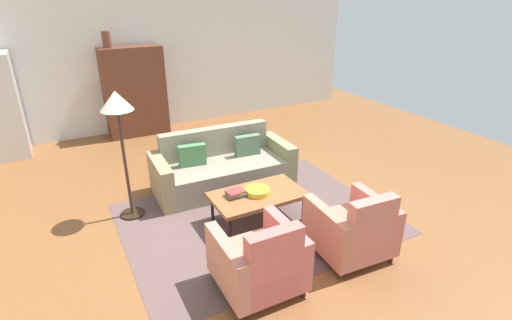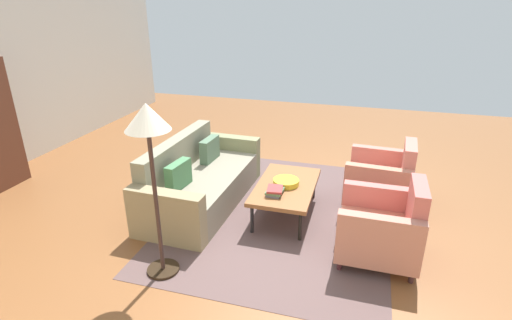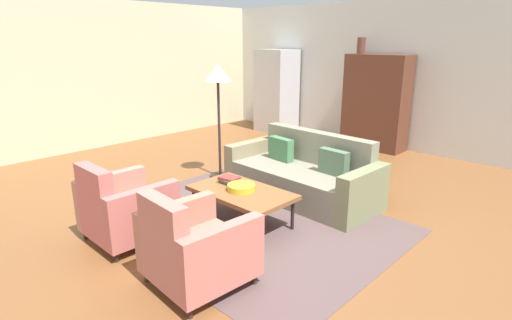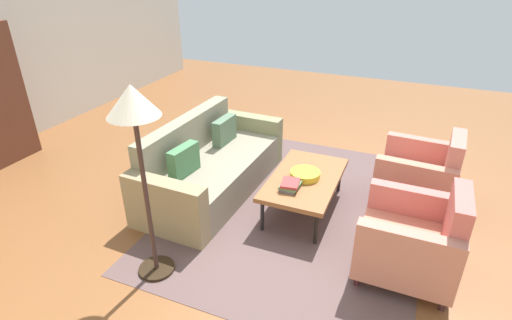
{
  "view_description": "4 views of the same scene",
  "coord_description": "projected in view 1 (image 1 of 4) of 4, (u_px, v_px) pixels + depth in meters",
  "views": [
    {
      "loc": [
        -2.18,
        -4.07,
        2.84
      ],
      "look_at": [
        0.15,
        0.3,
        0.65
      ],
      "focal_mm": 27.33,
      "sensor_mm": 36.0,
      "label": 1
    },
    {
      "loc": [
        -4.37,
        -1.02,
        2.54
      ],
      "look_at": [
        -0.2,
        0.17,
        0.75
      ],
      "focal_mm": 27.73,
      "sensor_mm": 36.0,
      "label": 2
    },
    {
      "loc": [
        3.06,
        -3.22,
        2.07
      ],
      "look_at": [
        0.01,
        -0.02,
        0.75
      ],
      "focal_mm": 28.53,
      "sensor_mm": 36.0,
      "label": 3
    },
    {
      "loc": [
        -3.72,
        -1.13,
        2.54
      ],
      "look_at": [
        -0.09,
        0.38,
        0.51
      ],
      "focal_mm": 28.16,
      "sensor_mm": 36.0,
      "label": 4
    }
  ],
  "objects": [
    {
      "name": "ground_plane",
      "position": [
        256.0,
        213.0,
        5.37
      ],
      "size": [
        11.21,
        11.21,
        0.0
      ],
      "primitive_type": "plane",
      "color": "brown"
    },
    {
      "name": "wall_back",
      "position": [
        160.0,
        62.0,
        8.33
      ],
      "size": [
        9.35,
        0.12,
        2.8
      ],
      "primitive_type": "cube",
      "color": "silver",
      "rests_on": "ground"
    },
    {
      "name": "area_rug",
      "position": [
        256.0,
        218.0,
        5.23
      ],
      "size": [
        3.4,
        2.6,
        0.01
      ],
      "primitive_type": "cube",
      "color": "brown",
      "rests_on": "ground"
    },
    {
      "name": "couch",
      "position": [
        222.0,
        168.0,
        6.04
      ],
      "size": [
        2.13,
        0.97,
        0.86
      ],
      "rotation": [
        0.0,
        0.0,
        3.11
      ],
      "color": "gray",
      "rests_on": "ground"
    },
    {
      "name": "coffee_table",
      "position": [
        258.0,
        196.0,
        5.04
      ],
      "size": [
        1.2,
        0.7,
        0.41
      ],
      "color": "black",
      "rests_on": "ground"
    },
    {
      "name": "armchair_left",
      "position": [
        261.0,
        263.0,
        3.86
      ],
      "size": [
        0.81,
        0.81,
        0.88
      ],
      "rotation": [
        0.0,
        0.0,
        -0.01
      ],
      "color": "#3C1B21",
      "rests_on": "ground"
    },
    {
      "name": "armchair_right",
      "position": [
        354.0,
        231.0,
        4.37
      ],
      "size": [
        0.85,
        0.85,
        0.88
      ],
      "rotation": [
        0.0,
        0.0,
        -0.07
      ],
      "color": "#391F12",
      "rests_on": "ground"
    },
    {
      "name": "fruit_bowl",
      "position": [
        258.0,
        191.0,
        5.01
      ],
      "size": [
        0.32,
        0.32,
        0.07
      ],
      "primitive_type": "cylinder",
      "color": "gold",
      "rests_on": "coffee_table"
    },
    {
      "name": "book_stack",
      "position": [
        236.0,
        193.0,
        4.95
      ],
      "size": [
        0.24,
        0.2,
        0.08
      ],
      "color": "#565462",
      "rests_on": "coffee_table"
    },
    {
      "name": "cabinet",
      "position": [
        135.0,
        92.0,
        7.96
      ],
      "size": [
        1.2,
        0.51,
        1.8
      ],
      "color": "#582F20",
      "rests_on": "ground"
    },
    {
      "name": "vase_tall",
      "position": [
        106.0,
        39.0,
        7.36
      ],
      "size": [
        0.16,
        0.16,
        0.3
      ],
      "primitive_type": "cylinder",
      "color": "brown",
      "rests_on": "cabinet"
    },
    {
      "name": "floor_lamp",
      "position": [
        118.0,
        113.0,
        4.75
      ],
      "size": [
        0.4,
        0.4,
        1.72
      ],
      "color": "black",
      "rests_on": "ground"
    }
  ]
}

